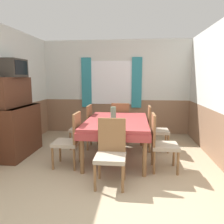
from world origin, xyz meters
TOP-DOWN VIEW (x-y plane):
  - ground_plane at (0.00, 0.00)m, footprint 16.00×16.00m
  - wall_back at (-0.01, 3.74)m, footprint 4.47×0.09m
  - wall_left at (-2.06, 1.86)m, footprint 0.05×4.12m
  - wall_right at (2.06, 1.86)m, footprint 0.05×4.12m
  - dining_table at (0.19, 1.74)m, footprint 1.20×1.82m
  - chair_left_far at (-0.59, 2.26)m, footprint 0.44×0.44m
  - chair_right_far at (0.98, 2.26)m, footprint 0.44×0.44m
  - chair_right_near at (0.98, 1.21)m, footprint 0.44×0.44m
  - chair_left_near at (-0.59, 1.21)m, footprint 0.44×0.44m
  - chair_head_near at (0.19, 0.65)m, footprint 0.44×0.44m
  - chair_head_window at (0.19, 2.83)m, footprint 0.44×0.44m
  - sideboard at (-1.81, 1.67)m, footprint 0.46×1.17m
  - tv at (-1.81, 1.69)m, footprint 0.29×0.56m
  - vase at (0.12, 1.80)m, footprint 0.11×0.11m

SIDE VIEW (x-z plane):
  - ground_plane at x=0.00m, z-range 0.00..0.00m
  - chair_left_far at x=-0.59m, z-range 0.02..0.99m
  - chair_right_far at x=0.98m, z-range 0.02..0.99m
  - chair_right_near at x=0.98m, z-range 0.02..0.99m
  - chair_left_near at x=-0.59m, z-range 0.02..0.99m
  - chair_head_near at x=0.19m, z-range 0.02..0.99m
  - chair_head_window at x=0.19m, z-range 0.02..0.99m
  - dining_table at x=0.19m, z-range 0.28..1.04m
  - sideboard at x=-1.81m, z-range -0.11..1.47m
  - vase at x=0.12m, z-range 0.76..1.00m
  - wall_left at x=-2.06m, z-range 0.00..2.60m
  - wall_right at x=2.06m, z-range 0.00..2.60m
  - wall_back at x=-0.01m, z-range 0.01..2.61m
  - tv at x=-1.81m, z-range 1.58..1.93m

